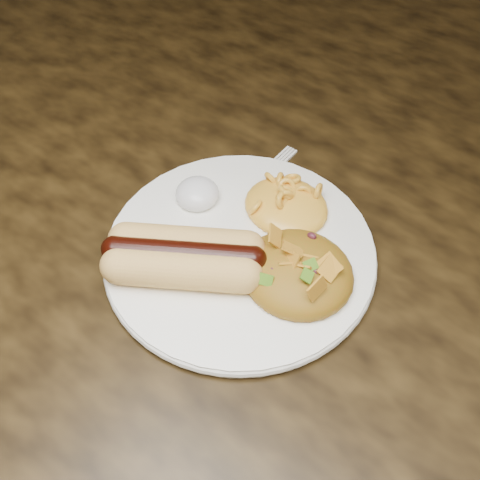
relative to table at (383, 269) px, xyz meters
The scene contains 8 objects.
floor 0.66m from the table, ahead, with size 4.00×4.00×0.00m, color #3C2912.
table is the anchor object (origin of this frame).
plate 0.20m from the table, 124.65° to the right, with size 0.25×0.25×0.01m, color white.
hotdog 0.25m from the table, 122.62° to the right, with size 0.11×0.12×0.03m.
mac_and_cheese 0.17m from the table, 139.98° to the right, with size 0.08×0.08×0.03m, color yellow.
sour_cream 0.23m from the table, 144.89° to the right, with size 0.04×0.04×0.03m, color silver.
taco_salad 0.19m from the table, 104.58° to the right, with size 0.10×0.09×0.04m.
fork 0.18m from the table, 153.40° to the right, with size 0.02×0.13×0.00m, color white.
Camera 1 is at (0.10, -0.39, 1.17)m, focal length 42.00 mm.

